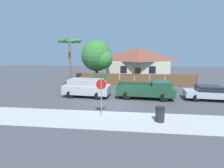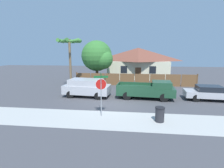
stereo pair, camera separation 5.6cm
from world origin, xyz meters
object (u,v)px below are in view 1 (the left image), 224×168
oak_tree (98,57)px  palm_tree (69,46)px  house (137,62)px  orange_pickup (148,90)px  parked_sedan (210,93)px  red_suv (87,87)px  stop_sign (101,87)px  trash_bin (160,114)px

oak_tree → palm_tree: bearing=-124.5°
oak_tree → house: bearing=44.9°
palm_tree → orange_pickup: bearing=-24.0°
orange_pickup → parked_sedan: size_ratio=1.16×
red_suv → orange_pickup: 5.94m
palm_tree → stop_sign: (5.44, -9.09, -3.08)m
red_suv → parked_sedan: 11.56m
palm_tree → trash_bin: (9.30, -9.66, -4.62)m
orange_pickup → trash_bin: bearing=-82.5°
orange_pickup → red_suv: bearing=-175.8°
orange_pickup → trash_bin: size_ratio=5.68×
oak_tree → parked_sedan: size_ratio=1.27×
palm_tree → red_suv: (3.06, -3.99, -4.16)m
orange_pickup → house: bearing=97.2°
palm_tree → red_suv: bearing=-52.5°
house → red_suv: house is taller
house → oak_tree: 8.10m
house → orange_pickup: bearing=-87.2°
house → orange_pickup: 13.67m
parked_sedan → stop_sign: (-9.18, -5.10, 1.32)m
oak_tree → stop_sign: bearing=-77.9°
oak_tree → red_suv: size_ratio=1.29×
red_suv → orange_pickup: bearing=4.2°
stop_sign → parked_sedan: bearing=14.7°
orange_pickup → stop_sign: bearing=-120.6°
house → palm_tree: 12.90m
oak_tree → red_suv: 8.34m
trash_bin → stop_sign: bearing=171.5°
oak_tree → orange_pickup: 10.51m
parked_sedan → palm_tree: bearing=169.1°
palm_tree → parked_sedan: size_ratio=1.26×
red_suv → stop_sign: stop_sign is taller
palm_tree → stop_sign: palm_tree is taller
palm_tree → orange_pickup: palm_tree is taller
stop_sign → house: bearing=66.8°
stop_sign → orange_pickup: bearing=40.6°
trash_bin → parked_sedan: bearing=46.8°
orange_pickup → parked_sedan: orange_pickup is taller
red_suv → parked_sedan: red_suv is taller
red_suv → trash_bin: 8.44m
trash_bin → red_suv: bearing=137.7°
red_suv → parked_sedan: (11.56, 0.00, -0.24)m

